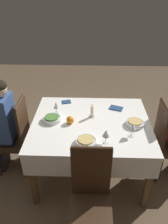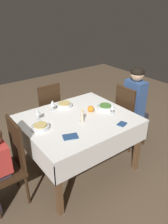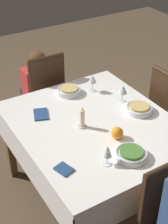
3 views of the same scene
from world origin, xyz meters
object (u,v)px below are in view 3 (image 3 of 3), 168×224
at_px(person_child_red, 37,90).
at_px(wine_glass_east, 92,79).
at_px(dining_table, 95,132).
at_px(napkin_spare_side, 41,114).
at_px(bowl_east, 69,91).
at_px(candle_centerpiece, 82,119).
at_px(chair_east, 44,97).
at_px(bowl_west, 131,154).
at_px(napkin_red_folded, 64,169).
at_px(wine_glass_west, 107,152).
at_px(bowl_south, 139,109).
at_px(wine_glass_south, 123,90).
at_px(orange_fruit, 117,133).

relative_size(person_child_red, wine_glass_east, 6.28).
distance_m(dining_table, person_child_red, 1.08).
relative_size(person_child_red, napkin_spare_side, 5.15).
relative_size(bowl_east, candle_centerpiece, 1.21).
relative_size(chair_east, person_child_red, 1.04).
bearing_deg(bowl_west, napkin_red_folded, 74.13).
relative_size(person_child_red, wine_glass_west, 6.62).
bearing_deg(napkin_spare_side, wine_glass_west, -170.39).
relative_size(chair_east, bowl_west, 4.63).
xyz_separation_m(dining_table, bowl_south, (-0.05, -0.38, 0.12)).
relative_size(dining_table, wine_glass_east, 8.68).
relative_size(bowl_south, candle_centerpiece, 1.26).
bearing_deg(candle_centerpiece, dining_table, -95.11).
bearing_deg(bowl_south, napkin_red_folded, 108.46).
xyz_separation_m(wine_glass_east, candle_centerpiece, (-0.41, 0.35, -0.05)).
bearing_deg(candle_centerpiece, napkin_spare_side, 33.08).
distance_m(person_child_red, wine_glass_south, 1.05).
distance_m(chair_east, bowl_west, 1.37).
height_order(person_child_red, bowl_south, person_child_red).
bearing_deg(wine_glass_west, chair_east, -7.52).
height_order(chair_east, candle_centerpiece, chair_east).
height_order(bowl_south, napkin_spare_side, bowl_south).
distance_m(person_child_red, napkin_spare_side, 0.85).
bearing_deg(bowl_east, orange_fruit, 178.87).
distance_m(dining_table, chair_east, 0.91).
xyz_separation_m(candle_centerpiece, napkin_spare_side, (0.30, 0.20, -0.06)).
height_order(bowl_west, napkin_red_folded, bowl_west).
bearing_deg(napkin_spare_side, bowl_west, -158.80).
xyz_separation_m(orange_fruit, napkin_red_folded, (-0.09, 0.48, -0.04)).
bearing_deg(bowl_south, napkin_spare_side, 62.26).
relative_size(chair_east, orange_fruit, 11.61).
bearing_deg(wine_glass_south, bowl_west, 148.38).
relative_size(bowl_west, wine_glass_west, 1.48).
xyz_separation_m(bowl_east, napkin_spare_side, (-0.17, 0.35, -0.02)).
distance_m(person_child_red, napkin_red_folded, 1.48).
distance_m(bowl_west, candle_centerpiece, 0.47).
relative_size(orange_fruit, napkin_spare_side, 0.46).
distance_m(person_child_red, orange_fruit, 1.33).
relative_size(person_child_red, orange_fruit, 11.16).
xyz_separation_m(wine_glass_east, wine_glass_south, (-0.27, -0.12, -0.00)).
bearing_deg(dining_table, candle_centerpiece, 84.89).
bearing_deg(wine_glass_west, bowl_south, -56.87).
bearing_deg(bowl_west, orange_fruit, -11.00).
relative_size(wine_glass_east, bowl_south, 0.72).
height_order(person_child_red, wine_glass_south, person_child_red).
bearing_deg(bowl_west, bowl_south, -44.34).
bearing_deg(wine_glass_south, chair_east, 25.89).
distance_m(candle_centerpiece, napkin_red_folded, 0.48).
xyz_separation_m(person_child_red, wine_glass_south, (-0.92, -0.37, 0.35)).
relative_size(wine_glass_south, candle_centerpiece, 0.89).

